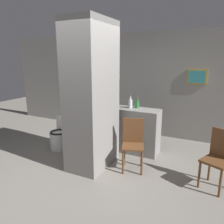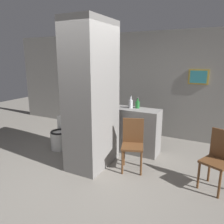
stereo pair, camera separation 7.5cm
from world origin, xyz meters
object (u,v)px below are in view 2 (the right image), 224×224
(chair_by_doorway, at_px, (218,157))
(bicycle, at_px, (104,127))
(chair_near_pillar, at_px, (133,142))
(toilet, at_px, (61,135))
(bottle_tall, at_px, (131,103))

(chair_by_doorway, relative_size, bicycle, 0.56)
(chair_near_pillar, height_order, chair_by_doorway, same)
(toilet, bearing_deg, bottle_tall, 22.75)
(chair_by_doorway, height_order, bottle_tall, bottle_tall)
(chair_by_doorway, height_order, bicycle, chair_by_doorway)
(bicycle, bearing_deg, bottle_tall, -18.40)
(bicycle, bearing_deg, chair_near_pillar, -41.01)
(chair_near_pillar, xyz_separation_m, bicycle, (-1.15, 1.00, -0.18))
(toilet, bearing_deg, bicycle, 54.23)
(chair_near_pillar, distance_m, chair_by_doorway, 1.38)
(toilet, xyz_separation_m, bottle_tall, (1.41, 0.59, 0.75))
(bicycle, height_order, bottle_tall, bottle_tall)
(bicycle, xyz_separation_m, bottle_tall, (0.79, -0.26, 0.72))
(toilet, xyz_separation_m, chair_near_pillar, (1.76, -0.14, 0.21))
(chair_near_pillar, xyz_separation_m, bottle_tall, (-0.36, 0.73, 0.54))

